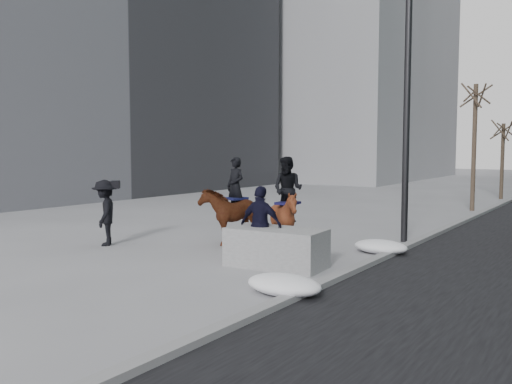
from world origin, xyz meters
The scene contains 12 objects.
ground centered at (0.00, 0.00, 0.00)m, with size 120.00×120.00×0.00m, color gray.
curb centered at (3.00, 10.00, 0.06)m, with size 0.25×90.00×0.12m, color gray.
building_left centered at (-19.00, 10.00, 10.00)m, with size 12.00×26.00×20.00m, color #595960.
planter centered at (1.37, -0.03, 0.42)m, with size 2.12×1.06×0.85m, color #97979A.
tree_near centered at (2.40, 13.56, 2.88)m, with size 1.20×1.20×5.77m, color #34291F, non-canonical shape.
tree_far centered at (2.40, 19.77, 2.12)m, with size 1.20×1.20×4.25m, color #34291F, non-canonical shape.
mounted_left centered at (-1.27, 1.92, 0.87)m, with size 1.18×1.94×2.35m.
mounted_right centered at (0.68, 1.50, 0.96)m, with size 1.39×1.53×2.39m.
feeder centered at (0.92, 0.05, 0.88)m, with size 1.05×0.88×1.75m.
camera_crew centered at (-3.80, -0.38, 0.89)m, with size 1.25×1.28×1.75m.
lamppost centered at (2.60, 4.69, 4.99)m, with size 0.25×0.80×9.09m.
snow_piles centered at (2.70, 0.19, 0.18)m, with size 1.43×5.44×0.36m.
Camera 1 is at (7.62, -9.91, 2.60)m, focal length 38.00 mm.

